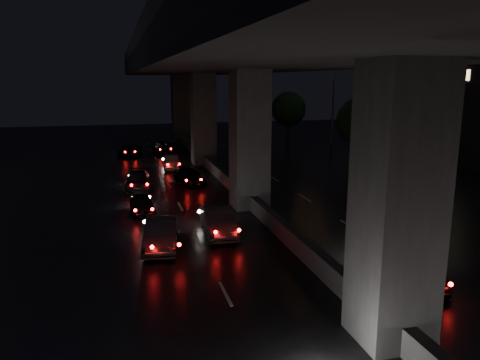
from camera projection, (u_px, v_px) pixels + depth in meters
name	position (u px, v px, depth m)	size (l,w,h in m)	color
ground	(277.00, 232.00, 23.25)	(120.00, 120.00, 0.00)	black
viaduct	(250.00, 63.00, 26.22)	(12.00, 80.00, 10.50)	#313134
median_barrier	(249.00, 199.00, 27.89)	(0.45, 70.00, 0.85)	#313134
building_right_far	(466.00, 79.00, 47.27)	(12.00, 22.00, 15.00)	black
tree_c	(361.00, 122.00, 36.44)	(3.80, 3.80, 6.12)	black
tree_d	(288.00, 109.00, 51.56)	(3.80, 3.80, 6.12)	black
streetlight_far	(328.00, 100.00, 41.79)	(2.52, 0.44, 9.00)	#2D2D33
car_3	(409.00, 270.00, 17.27)	(1.55, 3.82, 1.11)	black
car_4	(161.00, 234.00, 20.97)	(1.40, 4.01, 1.32)	black
car_5	(218.00, 221.00, 22.82)	(1.37, 3.94, 1.30)	#252428
car_6	(142.00, 204.00, 26.42)	(1.26, 3.14, 1.07)	black
car_7	(138.00, 181.00, 32.17)	(1.67, 4.11, 1.19)	black
car_8	(190.00, 176.00, 33.59)	(1.43, 3.56, 1.21)	black
car_9	(171.00, 162.00, 39.57)	(1.22, 3.49, 1.15)	#59564D
car_10	(164.00, 148.00, 47.52)	(2.11, 4.57, 1.27)	black
car_11	(130.00, 150.00, 46.17)	(1.86, 4.02, 1.12)	black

